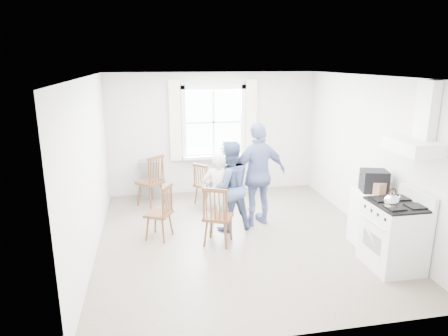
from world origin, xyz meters
TOP-DOWN VIEW (x-y plane):
  - room_shell at (0.00, 0.00)m, footprint 4.62×5.12m
  - window_assembly at (0.00, 2.45)m, footprint 1.88×0.24m
  - range_hood at (2.07, -1.35)m, footprint 0.45×0.76m
  - shelf_unit at (-1.40, 2.33)m, footprint 0.40×0.30m
  - gas_stove at (1.91, -1.35)m, footprint 0.68×0.76m
  - kettle at (1.73, -1.47)m, footprint 0.19×0.19m
  - low_cabinet at (1.98, -0.65)m, footprint 0.50×0.55m
  - stereo_stack at (1.95, -0.67)m, footprint 0.44×0.41m
  - cardboard_box at (1.99, -0.78)m, footprint 0.34×0.29m
  - windsor_chair_a at (-1.32, 1.76)m, footprint 0.61×0.61m
  - windsor_chair_b at (-0.41, -0.25)m, footprint 0.55×0.54m
  - windsor_chair_c at (-1.19, 0.18)m, footprint 0.52×0.52m
  - person_left at (-0.29, 0.29)m, footprint 0.57×0.57m
  - person_mid at (-0.08, 0.37)m, footprint 0.87×0.87m
  - person_right at (0.47, 0.52)m, footprint 1.29×1.29m
  - potted_plant at (0.22, 2.36)m, footprint 0.23×0.23m
  - windsor_chair_d at (-0.37, 1.63)m, footprint 0.51×0.51m

SIDE VIEW (x-z plane):
  - shelf_unit at x=-1.40m, z-range 0.00..0.80m
  - low_cabinet at x=1.98m, z-range 0.00..0.90m
  - gas_stove at x=1.91m, z-range -0.08..1.04m
  - windsor_chair_d at x=-0.37m, z-range 0.10..0.97m
  - windsor_chair_c at x=-1.19m, z-range 0.10..1.03m
  - windsor_chair_b at x=-0.41m, z-range 0.11..1.09m
  - windsor_chair_a at x=-1.32m, z-range 0.12..1.16m
  - person_left at x=-0.29m, z-range 0.00..1.39m
  - person_mid at x=-0.08m, z-range 0.00..1.55m
  - person_right at x=0.47m, z-range 0.00..1.82m
  - cardboard_box at x=1.99m, z-range 0.90..1.08m
  - potted_plant at x=0.22m, z-range 0.85..1.17m
  - kettle at x=1.73m, z-range 0.91..1.17m
  - stereo_stack at x=1.95m, z-range 0.90..1.23m
  - room_shell at x=0.00m, z-range -0.02..2.62m
  - window_assembly at x=0.00m, z-range 0.61..2.31m
  - range_hood at x=2.07m, z-range 1.43..2.37m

